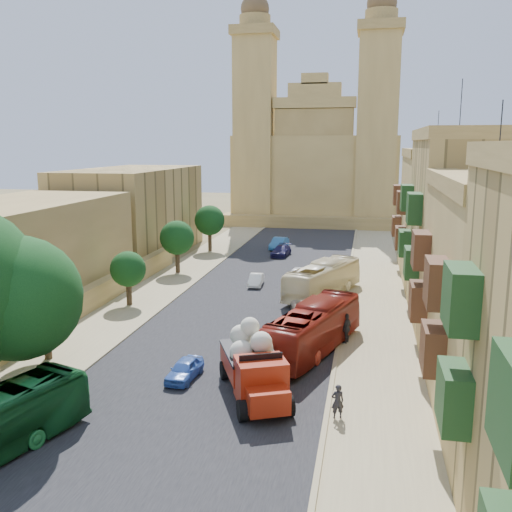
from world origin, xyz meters
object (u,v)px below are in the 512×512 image
at_px(car_dkblue, 281,251).
at_px(car_blue_b, 279,243).
at_px(car_white_b, 299,273).
at_px(church, 317,164).
at_px(street_tree_a, 45,303).
at_px(red_truck, 254,364).
at_px(car_blue_a, 185,369).
at_px(street_tree_c, 177,238).
at_px(olive_pickup, 323,322).
at_px(street_tree_b, 128,269).
at_px(car_white_a, 256,280).
at_px(car_cream, 308,308).
at_px(pedestrian_c, 347,328).
at_px(bus_red_east, 313,328).
at_px(bus_cream_east, 323,279).
at_px(pedestrian_a, 338,401).
at_px(street_tree_d, 210,220).

height_order(car_dkblue, car_blue_b, car_blue_b).
bearing_deg(car_white_b, church, -81.53).
relative_size(street_tree_a, red_truck, 0.75).
xyz_separation_m(car_dkblue, car_blue_b, (-0.90, 4.23, 0.10)).
distance_m(car_blue_a, car_blue_b, 40.04).
distance_m(street_tree_c, olive_pickup, 22.67).
height_order(street_tree_b, car_white_a, street_tree_b).
bearing_deg(car_cream, pedestrian_c, 105.21).
bearing_deg(bus_red_east, car_white_b, -63.10).
xyz_separation_m(car_blue_b, pedestrian_c, (9.47, -32.41, 0.27)).
bearing_deg(bus_cream_east, pedestrian_a, 117.52).
bearing_deg(church, street_tree_b, -100.38).
xyz_separation_m(pedestrian_a, pedestrian_c, (0.00, 10.61, 0.14)).
xyz_separation_m(church, car_white_a, (-1.22, -46.44, -8.98)).
bearing_deg(car_white_a, car_blue_a, -92.89).
bearing_deg(car_white_b, car_white_a, 46.41).
xyz_separation_m(car_white_a, car_blue_b, (-0.75, 18.57, 0.18)).
height_order(street_tree_c, red_truck, street_tree_c).
bearing_deg(car_white_b, olive_pickup, 108.12).
relative_size(street_tree_c, pedestrian_a, 3.12).
bearing_deg(pedestrian_c, red_truck, -3.74).
distance_m(street_tree_c, car_dkblue, 14.10).
height_order(car_blue_a, car_blue_b, car_blue_b).
relative_size(car_blue_a, pedestrian_c, 1.66).
bearing_deg(church, pedestrian_a, -83.96).
bearing_deg(street_tree_b, street_tree_c, 90.00).
bearing_deg(car_white_b, car_blue_a, 87.55).
xyz_separation_m(street_tree_b, car_white_a, (8.78, 8.18, -2.39)).
relative_size(car_blue_a, car_white_b, 0.87).
distance_m(street_tree_d, bus_cream_east, 23.76).
bearing_deg(pedestrian_a, street_tree_b, -61.43).
xyz_separation_m(olive_pickup, car_dkblue, (-6.90, 26.51, -0.19)).
height_order(bus_red_east, car_blue_a, bus_red_east).
relative_size(red_truck, car_cream, 1.46).
xyz_separation_m(street_tree_a, red_truck, (13.18, -2.67, -1.80)).
xyz_separation_m(street_tree_b, car_blue_a, (9.00, -13.29, -2.36)).
xyz_separation_m(olive_pickup, pedestrian_a, (1.67, -12.27, 0.04)).
bearing_deg(street_tree_a, car_blue_a, -8.14).
relative_size(church, car_dkblue, 8.54).
bearing_deg(olive_pickup, car_blue_a, -126.35).
bearing_deg(street_tree_b, bus_cream_east, 20.97).
bearing_deg(street_tree_c, bus_cream_east, -22.46).
relative_size(red_truck, car_blue_a, 2.14).
xyz_separation_m(bus_cream_east, car_blue_a, (-6.07, -19.06, -0.89)).
relative_size(car_dkblue, pedestrian_a, 2.52).
height_order(church, car_blue_b, church).
xyz_separation_m(church, car_white_b, (2.37, -43.32, -8.87)).
bearing_deg(street_tree_b, church, 79.62).
relative_size(street_tree_c, pedestrian_c, 2.67).
bearing_deg(street_tree_b, street_tree_a, -90.00).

